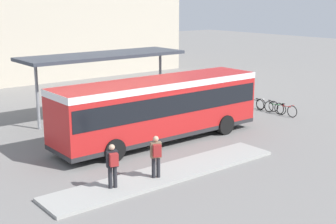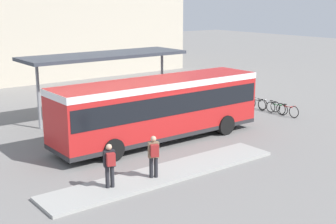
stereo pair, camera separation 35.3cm
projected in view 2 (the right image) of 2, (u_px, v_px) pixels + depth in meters
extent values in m
plane|color=slate|center=(159.00, 141.00, 22.37)|extent=(120.00, 120.00, 0.00)
cube|color=#9E9E99|center=(166.00, 173.00, 17.99)|extent=(10.08, 1.80, 0.12)
cube|color=red|center=(159.00, 107.00, 21.98)|extent=(10.50, 2.45, 2.61)
cube|color=white|center=(159.00, 83.00, 21.71)|extent=(10.52, 2.47, 0.30)
cube|color=black|center=(159.00, 100.00, 21.91)|extent=(10.29, 2.48, 0.91)
cube|color=black|center=(238.00, 88.00, 25.00)|extent=(0.08, 2.25, 1.01)
cube|color=#28282B|center=(159.00, 132.00, 22.26)|extent=(10.51, 2.46, 0.20)
cylinder|color=black|center=(195.00, 116.00, 25.08)|extent=(0.99, 0.28, 0.99)
cylinder|color=black|center=(226.00, 125.00, 23.27)|extent=(0.99, 0.28, 0.99)
cylinder|color=black|center=(86.00, 137.00, 21.23)|extent=(0.99, 0.28, 0.99)
cylinder|color=black|center=(113.00, 150.00, 19.42)|extent=(0.99, 0.28, 0.99)
cylinder|color=#232328|center=(107.00, 177.00, 16.38)|extent=(0.15, 0.15, 0.78)
cylinder|color=#232328|center=(112.00, 177.00, 16.45)|extent=(0.15, 0.15, 0.78)
cube|color=black|center=(109.00, 158.00, 16.26)|extent=(0.43, 0.30, 0.59)
cube|color=maroon|center=(111.00, 159.00, 16.07)|extent=(0.33, 0.26, 0.45)
sphere|color=tan|center=(109.00, 147.00, 16.16)|extent=(0.21, 0.21, 0.21)
cylinder|color=#232328|center=(151.00, 168.00, 17.33)|extent=(0.15, 0.15, 0.78)
cylinder|color=#232328|center=(156.00, 167.00, 17.37)|extent=(0.15, 0.15, 0.78)
cube|color=#7A664C|center=(153.00, 150.00, 17.19)|extent=(0.44, 0.35, 0.59)
cube|color=maroon|center=(155.00, 151.00, 16.99)|extent=(0.35, 0.30, 0.45)
sphere|color=tan|center=(153.00, 139.00, 17.09)|extent=(0.21, 0.21, 0.21)
torus|color=black|center=(294.00, 112.00, 26.61)|extent=(0.05, 0.69, 0.69)
torus|color=black|center=(281.00, 109.00, 27.34)|extent=(0.05, 0.69, 0.69)
cylinder|color=red|center=(288.00, 107.00, 26.92)|extent=(0.04, 0.73, 0.04)
cylinder|color=red|center=(285.00, 107.00, 27.06)|extent=(0.04, 0.04, 0.34)
cube|color=black|center=(285.00, 104.00, 27.03)|extent=(0.07, 0.18, 0.04)
cylinder|color=red|center=(293.00, 106.00, 26.61)|extent=(0.48, 0.04, 0.03)
torus|color=black|center=(283.00, 110.00, 27.24)|extent=(0.09, 0.66, 0.66)
torus|color=black|center=(271.00, 107.00, 27.89)|extent=(0.09, 0.66, 0.66)
cylinder|color=#287F3D|center=(277.00, 105.00, 27.52)|extent=(0.08, 0.69, 0.04)
cylinder|color=#287F3D|center=(275.00, 105.00, 27.65)|extent=(0.04, 0.04, 0.32)
cube|color=black|center=(275.00, 103.00, 27.61)|extent=(0.08, 0.18, 0.04)
cylinder|color=#287F3D|center=(282.00, 105.00, 27.24)|extent=(0.48, 0.06, 0.03)
torus|color=black|center=(263.00, 104.00, 28.58)|extent=(0.13, 0.67, 0.67)
torus|color=black|center=(275.00, 107.00, 27.96)|extent=(0.13, 0.67, 0.67)
cylinder|color=silver|center=(269.00, 102.00, 28.22)|extent=(0.13, 0.70, 0.04)
cylinder|color=silver|center=(271.00, 103.00, 28.12)|extent=(0.04, 0.04, 0.33)
cube|color=black|center=(272.00, 101.00, 28.08)|extent=(0.09, 0.19, 0.04)
cylinder|color=silver|center=(264.00, 100.00, 28.45)|extent=(0.48, 0.09, 0.03)
torus|color=black|center=(252.00, 102.00, 29.10)|extent=(0.11, 0.68, 0.68)
torus|color=black|center=(262.00, 105.00, 28.35)|extent=(0.11, 0.68, 0.68)
cylinder|color=black|center=(257.00, 100.00, 28.67)|extent=(0.11, 0.71, 0.04)
cylinder|color=black|center=(259.00, 102.00, 28.55)|extent=(0.04, 0.04, 0.33)
cube|color=black|center=(259.00, 99.00, 28.51)|extent=(0.09, 0.19, 0.04)
cylinder|color=black|center=(253.00, 98.00, 28.96)|extent=(0.48, 0.08, 0.03)
cube|color=#383D47|center=(105.00, 55.00, 25.99)|extent=(9.35, 2.94, 0.18)
cylinder|color=gray|center=(39.00, 96.00, 24.06)|extent=(0.16, 0.16, 3.46)
cylinder|color=gray|center=(162.00, 80.00, 28.77)|extent=(0.16, 0.16, 3.46)
cylinder|color=slate|center=(81.00, 130.00, 23.23)|extent=(0.79, 0.79, 0.53)
sphere|color=#235B28|center=(80.00, 118.00, 23.09)|extent=(0.90, 0.90, 0.90)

